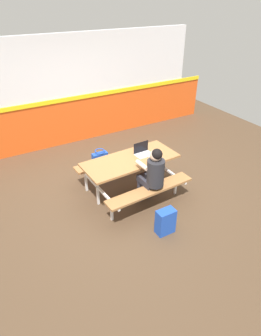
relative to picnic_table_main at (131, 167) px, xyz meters
name	(u,v)px	position (x,y,z in m)	size (l,w,h in m)	color
ground_plane	(125,194)	(-0.13, 0.00, -0.58)	(10.00, 10.00, 0.02)	#4C3826
accent_backdrop	(70,94)	(-0.13, 2.70, 0.67)	(8.00, 0.14, 2.60)	#E55119
picnic_table_main	(131,167)	(0.00, 0.00, 0.00)	(1.79, 1.62, 0.74)	#9E6B3D
student_nearer	(153,173)	(0.12, -0.55, 0.13)	(0.37, 0.53, 1.21)	#2D2D38
laptop_silver	(143,152)	(0.30, 0.05, 0.21)	(0.33, 0.23, 0.22)	silver
backpack_dark	(165,222)	(-0.07, -1.23, -0.36)	(0.30, 0.22, 0.44)	#1E47B2
tote_bag_bright	(100,160)	(-0.12, 1.14, -0.38)	(0.34, 0.21, 0.43)	#1E47B2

